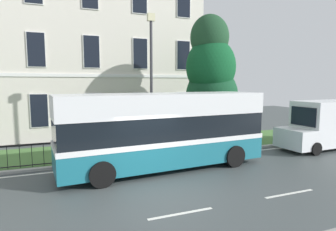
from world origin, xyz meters
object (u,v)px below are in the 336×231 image
object	(u,v)px
georgian_townhouse	(84,41)
single_decker_bus	(164,129)
street_lamp_post	(151,75)
evergreen_tree	(210,90)
white_panel_van	(328,124)

from	to	relation	value
georgian_townhouse	single_decker_bus	xyz separation A→B (m)	(2.06, -11.26, -5.11)
street_lamp_post	evergreen_tree	bearing A→B (deg)	16.41
evergreen_tree	white_panel_van	bearing A→B (deg)	-30.26
single_decker_bus	white_panel_van	world-z (taller)	single_decker_bus
evergreen_tree	street_lamp_post	xyz separation A→B (m)	(-4.10, -1.21, 0.82)
single_decker_bus	evergreen_tree	bearing A→B (deg)	35.69
single_decker_bus	white_panel_van	bearing A→B (deg)	-2.62
street_lamp_post	white_panel_van	bearing A→B (deg)	-12.36
white_panel_van	street_lamp_post	world-z (taller)	street_lamp_post
georgian_townhouse	single_decker_bus	bearing A→B (deg)	-79.60
white_panel_van	street_lamp_post	distance (m)	10.47
georgian_townhouse	single_decker_bus	distance (m)	12.53
white_panel_van	georgian_townhouse	bearing A→B (deg)	-44.52
evergreen_tree	single_decker_bus	xyz separation A→B (m)	(-4.35, -3.59, -1.57)
georgian_townhouse	street_lamp_post	world-z (taller)	georgian_townhouse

